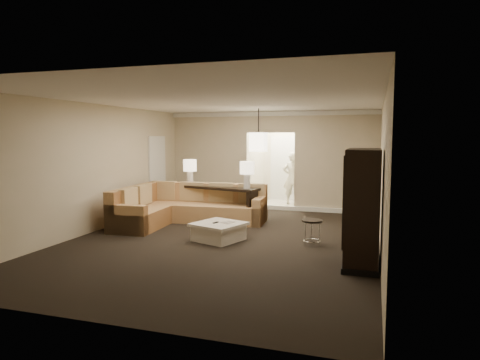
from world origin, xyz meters
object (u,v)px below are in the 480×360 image
(coffee_table, at_px, (219,231))
(person, at_px, (292,175))
(sectional_sofa, at_px, (183,208))
(console_table, at_px, (217,200))
(armoire, at_px, (362,210))
(drink_table, at_px, (312,227))

(coffee_table, xyz_separation_m, person, (0.55, 5.06, 0.71))
(sectional_sofa, distance_m, person, 4.20)
(console_table, height_order, armoire, armoire)
(coffee_table, relative_size, drink_table, 2.29)
(armoire, bearing_deg, person, 110.87)
(coffee_table, height_order, console_table, console_table)
(sectional_sofa, bearing_deg, armoire, -31.21)
(console_table, xyz_separation_m, armoire, (3.56, -2.79, 0.40))
(drink_table, height_order, person, person)
(sectional_sofa, xyz_separation_m, armoire, (4.23, -2.21, 0.53))
(coffee_table, distance_m, person, 5.14)
(drink_table, relative_size, person, 0.28)
(drink_table, bearing_deg, person, 104.88)
(sectional_sofa, bearing_deg, person, 57.97)
(armoire, xyz_separation_m, person, (-2.24, 5.88, -0.01))
(console_table, bearing_deg, sectional_sofa, -125.79)
(armoire, distance_m, person, 6.29)
(armoire, distance_m, drink_table, 1.46)
(console_table, bearing_deg, armoire, -24.96)
(sectional_sofa, relative_size, console_table, 1.41)
(console_table, relative_size, person, 1.25)
(console_table, height_order, person, person)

